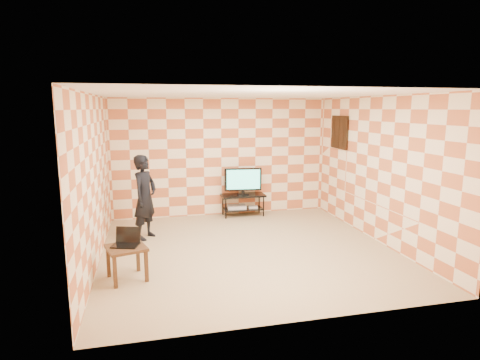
% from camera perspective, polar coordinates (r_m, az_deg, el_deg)
% --- Properties ---
extents(floor, '(5.00, 5.00, 0.00)m').
position_cam_1_polar(floor, '(7.21, 1.10, -9.86)').
color(floor, tan).
rests_on(floor, ground).
extents(wall_back, '(5.00, 0.02, 2.70)m').
position_cam_1_polar(wall_back, '(9.29, -2.67, 3.23)').
color(wall_back, beige).
rests_on(wall_back, ground).
extents(wall_front, '(5.00, 0.02, 2.70)m').
position_cam_1_polar(wall_front, '(4.54, 8.96, -4.25)').
color(wall_front, beige).
rests_on(wall_front, ground).
extents(wall_left, '(0.02, 5.00, 2.70)m').
position_cam_1_polar(wall_left, '(6.71, -20.02, -0.06)').
color(wall_left, beige).
rests_on(wall_left, ground).
extents(wall_right, '(0.02, 5.00, 2.70)m').
position_cam_1_polar(wall_right, '(7.86, 19.10, 1.41)').
color(wall_right, beige).
rests_on(wall_right, ground).
extents(ceiling, '(5.00, 5.00, 0.02)m').
position_cam_1_polar(ceiling, '(6.78, 1.18, 12.11)').
color(ceiling, white).
rests_on(ceiling, wall_back).
extents(wall_art, '(0.04, 0.72, 0.72)m').
position_cam_1_polar(wall_art, '(9.13, 13.97, 6.61)').
color(wall_art, black).
rests_on(wall_art, wall_right).
extents(tv_stand, '(1.01, 0.45, 0.50)m').
position_cam_1_polar(tv_stand, '(9.31, 0.43, -2.89)').
color(tv_stand, black).
rests_on(tv_stand, floor).
extents(tv, '(0.86, 0.19, 0.62)m').
position_cam_1_polar(tv, '(9.21, 0.44, 0.00)').
color(tv, black).
rests_on(tv, tv_stand).
extents(dvd_player, '(0.45, 0.34, 0.07)m').
position_cam_1_polar(dvd_player, '(9.34, -0.50, -3.84)').
color(dvd_player, silver).
rests_on(dvd_player, tv_stand).
extents(game_console, '(0.23, 0.18, 0.05)m').
position_cam_1_polar(game_console, '(9.38, 1.88, -3.86)').
color(game_console, silver).
rests_on(game_console, tv_stand).
extents(side_table, '(0.65, 0.65, 0.50)m').
position_cam_1_polar(side_table, '(6.13, -15.85, -9.87)').
color(side_table, '#332014').
rests_on(side_table, floor).
extents(laptop, '(0.44, 0.39, 0.25)m').
position_cam_1_polar(laptop, '(6.15, -15.84, -8.40)').
color(laptop, black).
rests_on(laptop, side_table).
extents(person, '(0.65, 0.70, 1.61)m').
position_cam_1_polar(person, '(7.82, -13.37, -2.39)').
color(person, black).
rests_on(person, floor).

